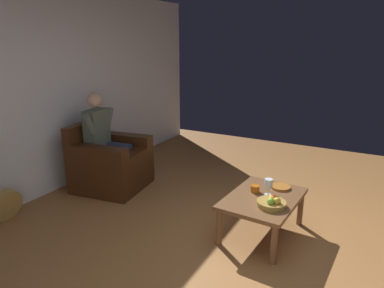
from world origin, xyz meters
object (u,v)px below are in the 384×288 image
(person_seated, at_px, (106,138))
(wine_glass_near, at_px, (268,184))
(guitar, at_px, (4,201))
(candle_jar, at_px, (255,189))
(coffee_table, at_px, (263,202))
(decorative_dish, at_px, (280,187))
(fruit_bowl, at_px, (272,203))
(armchair, at_px, (110,164))

(person_seated, height_order, wine_glass_near, person_seated)
(guitar, relative_size, candle_jar, 11.05)
(guitar, height_order, candle_jar, guitar)
(coffee_table, height_order, decorative_dish, decorative_dish)
(coffee_table, bearing_deg, wine_glass_near, 160.21)
(wine_glass_near, height_order, fruit_bowl, wine_glass_near)
(fruit_bowl, bearing_deg, armchair, -98.96)
(fruit_bowl, distance_m, candle_jar, 0.34)
(coffee_table, distance_m, fruit_bowl, 0.23)
(wine_glass_near, bearing_deg, coffee_table, -19.79)
(wine_glass_near, relative_size, decorative_dish, 0.83)
(person_seated, relative_size, wine_glass_near, 7.49)
(coffee_table, xyz_separation_m, fruit_bowl, (0.16, 0.13, 0.10))
(armchair, xyz_separation_m, fruit_bowl, (0.36, 2.31, 0.12))
(fruit_bowl, height_order, candle_jar, fruit_bowl)
(person_seated, distance_m, decorative_dish, 2.32)
(armchair, height_order, coffee_table, armchair)
(armchair, relative_size, fruit_bowl, 3.46)
(person_seated, xyz_separation_m, coffee_table, (0.20, 2.21, -0.33))
(fruit_bowl, xyz_separation_m, decorative_dish, (-0.46, -0.04, -0.03))
(guitar, distance_m, fruit_bowl, 2.87)
(guitar, relative_size, decorative_dish, 4.94)
(fruit_bowl, height_order, decorative_dish, fruit_bowl)
(armchair, distance_m, wine_glass_near, 2.22)
(armchair, xyz_separation_m, coffee_table, (0.20, 2.18, 0.03))
(coffee_table, relative_size, candle_jar, 10.50)
(wine_glass_near, height_order, candle_jar, wine_glass_near)
(armchair, bearing_deg, person_seated, -90.00)
(coffee_table, distance_m, decorative_dish, 0.32)
(person_seated, distance_m, guitar, 1.39)
(wine_glass_near, bearing_deg, armchair, -93.38)
(fruit_bowl, bearing_deg, candle_jar, -134.34)
(decorative_dish, bearing_deg, coffee_table, -17.40)
(decorative_dish, bearing_deg, guitar, -63.15)
(armchair, relative_size, coffee_table, 0.99)
(person_seated, distance_m, fruit_bowl, 2.38)
(person_seated, bearing_deg, armchair, 90.00)
(fruit_bowl, relative_size, decorative_dish, 1.35)
(coffee_table, distance_m, wine_glass_near, 0.19)
(wine_glass_near, relative_size, fruit_bowl, 0.62)
(fruit_bowl, distance_m, decorative_dish, 0.46)
(person_seated, bearing_deg, wine_glass_near, 78.58)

